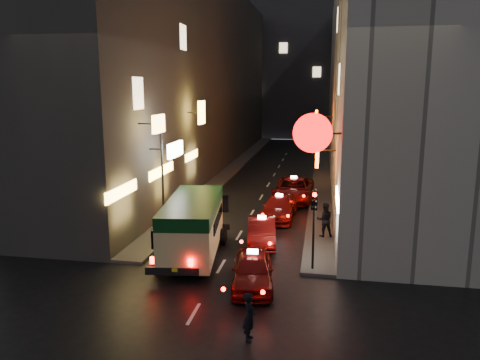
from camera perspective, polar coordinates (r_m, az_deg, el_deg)
The scene contains 14 objects.
building_left at distance 46.29m, azimuth -5.38°, elevation 12.69°, with size 7.54×52.18×18.00m.
building_right at distance 44.79m, azimuth 15.27°, elevation 12.40°, with size 7.99×52.00×18.00m.
building_far at distance 76.81m, azimuth 7.13°, elevation 13.56°, with size 30.00×10.00×22.00m, color #343339.
sidewalk_left at distance 46.08m, azimuth -0.67°, elevation 1.60°, with size 1.50×52.00×0.15m, color #43413E.
sidewalk_right at distance 45.28m, azimuth 9.96°, elevation 1.26°, with size 1.50×52.00×0.15m, color #43413E.
minibus at distance 21.75m, azimuth -5.75°, elevation -4.99°, with size 3.05×6.65×2.75m.
taxi_near at distance 18.85m, azimuth 1.55°, elevation -10.58°, with size 2.71×5.22×1.76m.
taxi_second at distance 23.75m, azimuth 2.66°, elevation -6.02°, with size 2.55×4.94×1.67m.
taxi_third at distance 28.29m, azimuth 4.78°, elevation -3.13°, with size 2.22×5.06×1.76m.
taxi_far at distance 32.88m, azimuth 6.56°, elevation -0.91°, with size 2.53×5.83×2.00m.
pedestrian_crossing at distance 15.11m, azimuth 1.14°, elevation -15.97°, with size 0.59×0.38×1.78m, color black.
pedestrian_sidewalk at distance 24.71m, azimuth 10.29°, elevation -4.51°, with size 0.77×0.48×2.03m, color black.
traffic_light at distance 19.77m, azimuth 9.03°, elevation -3.89°, with size 0.26×0.43×3.50m.
lamp_post at distance 25.42m, azimuth -9.47°, elevation 1.87°, with size 0.28×0.28×6.22m.
Camera 1 is at (4.27, -10.62, 7.80)m, focal length 35.00 mm.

